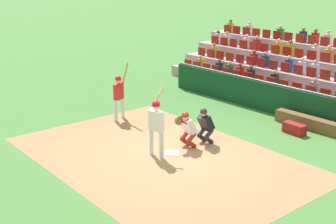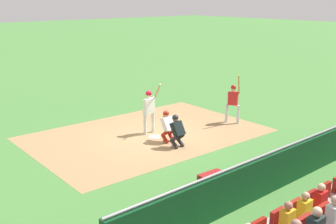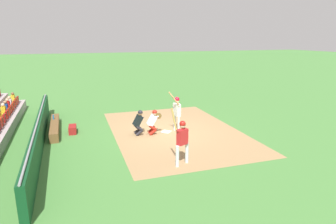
% 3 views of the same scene
% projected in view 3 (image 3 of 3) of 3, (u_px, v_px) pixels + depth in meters
% --- Properties ---
extents(ground_plane, '(160.00, 160.00, 0.00)m').
position_uv_depth(ground_plane, '(166.00, 132.00, 14.82)').
color(ground_plane, '#477F3A').
extents(infield_dirt_patch, '(9.46, 6.49, 0.01)m').
position_uv_depth(infield_dirt_patch, '(175.00, 131.00, 14.98)').
color(infield_dirt_patch, '#A17D52').
rests_on(infield_dirt_patch, ground_plane).
extents(home_plate_marker, '(0.62, 0.62, 0.02)m').
position_uv_depth(home_plate_marker, '(166.00, 132.00, 14.82)').
color(home_plate_marker, white).
rests_on(home_plate_marker, infield_dirt_patch).
extents(batter_at_plate, '(0.63, 0.66, 2.15)m').
position_uv_depth(batter_at_plate, '(177.00, 110.00, 14.56)').
color(batter_at_plate, silver).
rests_on(batter_at_plate, ground_plane).
extents(catcher_crouching, '(0.48, 0.71, 1.25)m').
position_uv_depth(catcher_crouching, '(153.00, 121.00, 14.34)').
color(catcher_crouching, '#AF2317').
rests_on(catcher_crouching, ground_plane).
extents(home_plate_umpire, '(0.47, 0.50, 1.27)m').
position_uv_depth(home_plate_umpire, '(139.00, 121.00, 14.24)').
color(home_plate_umpire, '#27252C').
rests_on(home_plate_umpire, ground_plane).
extents(dugout_wall, '(12.22, 0.24, 1.24)m').
position_uv_depth(dugout_wall, '(40.00, 133.00, 12.76)').
color(dugout_wall, '#0F3F1E').
rests_on(dugout_wall, ground_plane).
extents(dugout_bench, '(3.87, 0.40, 0.44)m').
position_uv_depth(dugout_bench, '(55.00, 127.00, 14.91)').
color(dugout_bench, brown).
rests_on(dugout_bench, ground_plane).
extents(water_bottle_on_bench, '(0.07, 0.07, 0.25)m').
position_uv_depth(water_bottle_on_bench, '(53.00, 117.00, 15.48)').
color(water_bottle_on_bench, '#2377C3').
rests_on(water_bottle_on_bench, dugout_bench).
extents(equipment_duffel_bag, '(0.84, 0.41, 0.37)m').
position_uv_depth(equipment_duffel_bag, '(73.00, 129.00, 14.64)').
color(equipment_duffel_bag, maroon).
rests_on(equipment_duffel_bag, ground_plane).
extents(on_deck_batter, '(0.40, 0.74, 2.23)m').
position_uv_depth(on_deck_batter, '(182.00, 138.00, 10.75)').
color(on_deck_batter, silver).
rests_on(on_deck_batter, ground_plane).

